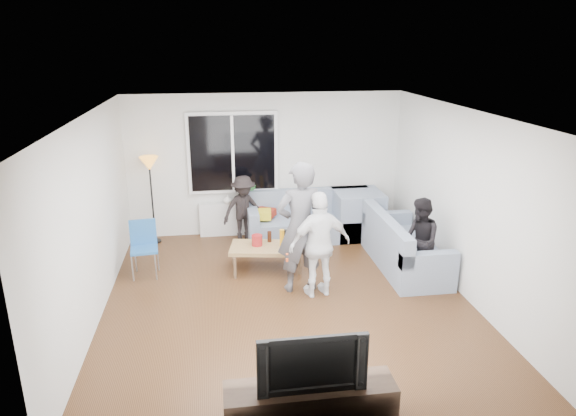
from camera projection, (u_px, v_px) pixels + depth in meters
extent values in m
cube|color=#56351C|center=(287.00, 300.00, 7.23)|extent=(5.00, 5.50, 0.04)
cube|color=white|center=(287.00, 112.00, 6.41)|extent=(5.00, 5.50, 0.04)
cube|color=silver|center=(266.00, 164.00, 9.43)|extent=(5.00, 0.04, 2.60)
cube|color=silver|center=(335.00, 317.00, 4.21)|extent=(5.00, 0.04, 2.60)
cube|color=silver|center=(90.00, 221.00, 6.48)|extent=(0.04, 5.50, 2.60)
cube|color=silver|center=(465.00, 203.00, 7.16)|extent=(0.04, 5.50, 2.60)
cube|color=white|center=(233.00, 153.00, 9.19)|extent=(1.62, 0.06, 1.47)
cube|color=black|center=(233.00, 153.00, 9.15)|extent=(1.50, 0.02, 1.35)
cube|color=white|center=(233.00, 153.00, 9.14)|extent=(0.05, 0.03, 1.35)
cube|color=silver|center=(235.00, 219.00, 9.54)|extent=(1.30, 0.12, 0.62)
imported|color=#2D7230|center=(250.00, 193.00, 9.39)|extent=(0.25, 0.23, 0.39)
imported|color=white|center=(228.00, 199.00, 9.37)|extent=(0.20, 0.20, 0.16)
cube|color=gray|center=(357.00, 214.00, 9.45)|extent=(0.85, 0.85, 0.85)
cube|color=gold|center=(260.00, 214.00, 9.16)|extent=(0.41, 0.35, 0.14)
cube|color=maroon|center=(264.00, 213.00, 9.25)|extent=(0.46, 0.44, 0.13)
cube|color=#A88051|center=(266.00, 258.00, 8.09)|extent=(1.19, 0.78, 0.40)
cylinder|color=maroon|center=(257.00, 240.00, 8.04)|extent=(0.17, 0.17, 0.17)
imported|color=#4E4D52|center=(300.00, 228.00, 7.23)|extent=(0.76, 0.56, 1.91)
imported|color=white|center=(320.00, 245.00, 7.12)|extent=(0.95, 0.53, 1.53)
imported|color=black|center=(420.00, 241.00, 7.56)|extent=(0.54, 0.67, 1.30)
imported|color=black|center=(244.00, 209.00, 9.14)|extent=(0.89, 0.69, 1.22)
cube|color=#36281B|center=(310.00, 405.00, 4.78)|extent=(1.60, 0.40, 0.44)
imported|color=black|center=(311.00, 359.00, 4.63)|extent=(1.00, 0.13, 0.58)
cylinder|color=orange|center=(282.00, 238.00, 7.99)|extent=(0.07, 0.07, 0.27)
cylinder|color=black|center=(285.00, 236.00, 8.19)|extent=(0.07, 0.07, 0.20)
cylinder|color=black|center=(269.00, 237.00, 8.18)|extent=(0.07, 0.07, 0.17)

